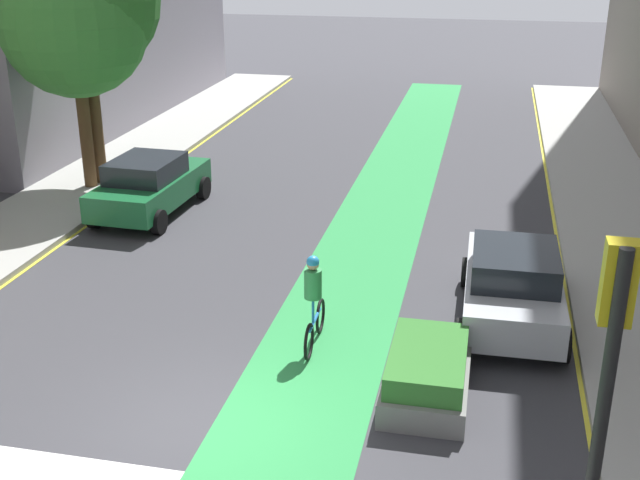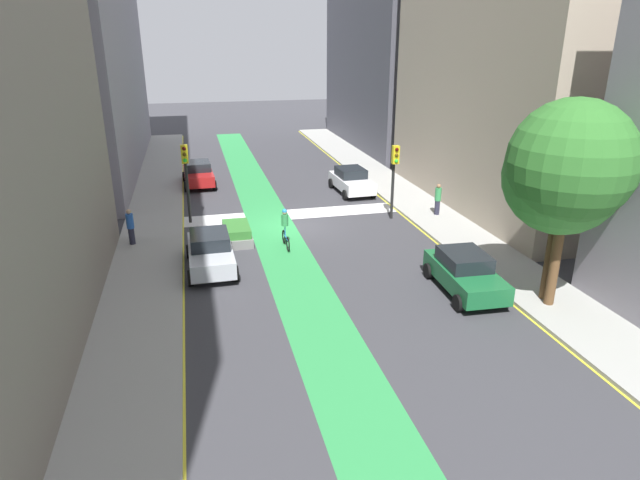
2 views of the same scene
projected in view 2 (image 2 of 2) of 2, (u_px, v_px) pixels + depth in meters
ground_plane at (299, 226)px, 28.71m from camera, size 120.00×120.00×0.00m
bike_lane_paint at (273, 227)px, 28.40m from camera, size 2.40×60.00×0.01m
crosswalk_band at (292, 214)px, 30.53m from camera, size 12.00×1.80×0.01m
sidewalk_left at (431, 214)px, 30.31m from camera, size 3.00×60.00×0.15m
curb_stripe_left at (405, 217)px, 30.01m from camera, size 0.16×60.00×0.01m
sidewalk_right at (151, 235)px, 27.06m from camera, size 3.00×60.00×0.15m
curb_stripe_right at (183, 234)px, 27.41m from camera, size 0.16×60.00×0.01m
buildings_left_row at (507, 55)px, 29.93m from camera, size 6.42×58.52×21.31m
traffic_signal_near_right at (186, 169)px, 28.06m from camera, size 0.35×0.52×4.22m
traffic_signal_near_left at (394, 168)px, 28.75m from camera, size 0.35×0.52×4.04m
car_red_right_near at (198, 174)px, 36.23m from camera, size 2.16×4.27×1.57m
car_white_left_near at (351, 180)px, 34.49m from camera, size 2.17×4.27×1.57m
car_silver_right_far at (210, 251)px, 23.10m from camera, size 2.06×4.22×1.57m
car_green_left_far at (465, 272)px, 21.03m from camera, size 2.18×4.28×1.57m
cyclist_in_lane at (285, 227)px, 25.49m from camera, size 0.32×1.73×1.86m
pedestrian_sidewalk_right_a at (131, 226)px, 25.45m from camera, size 0.34×0.34×1.71m
pedestrian_sidewalk_left_a at (438, 199)px, 29.74m from camera, size 0.34×0.34×1.73m
street_tree_near at (571, 163)px, 18.16m from camera, size 4.27×4.27×7.42m
street_tree_far at (563, 177)px, 18.82m from camera, size 4.10×4.10×6.73m
median_planter at (237, 234)px, 26.32m from camera, size 1.37×2.39×0.85m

